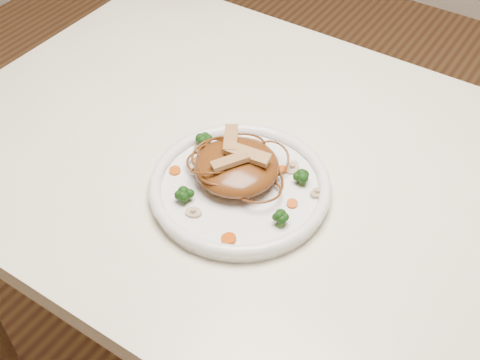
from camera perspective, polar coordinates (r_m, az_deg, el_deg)
The scene contains 19 objects.
table at distance 1.11m, azimuth 3.26°, elevation -2.32°, with size 1.20×0.80×0.75m.
plate at distance 0.99m, azimuth 0.00°, elevation -0.90°, with size 0.29×0.29×0.02m, color white.
noodle_mound at distance 0.98m, azimuth -0.32°, elevation 1.25°, with size 0.14×0.14×0.04m, color #583010.
chicken_a at distance 0.96m, azimuth 0.76°, elevation 2.36°, with size 0.07×0.02×0.01m, color tan.
chicken_b at distance 0.99m, azimuth -0.86°, elevation 3.80°, with size 0.07×0.02×0.01m, color tan.
chicken_c at distance 0.95m, azimuth -0.88°, elevation 1.73°, with size 0.06×0.02×0.01m, color tan.
broccoli_0 at distance 0.98m, azimuth 5.68°, elevation 0.24°, with size 0.02×0.02×0.03m, color #0E360B, non-canonical shape.
broccoli_1 at distance 1.04m, azimuth -3.35°, elevation 3.68°, with size 0.03×0.03×0.03m, color #0E360B, non-canonical shape.
broccoli_2 at distance 0.95m, azimuth -5.04°, elevation -1.33°, with size 0.02×0.02×0.03m, color #0E360B, non-canonical shape.
broccoli_3 at distance 0.92m, azimuth 3.74°, elevation -3.57°, with size 0.02×0.02×0.03m, color #0E360B, non-canonical shape.
carrot_0 at distance 1.01m, azimuth 3.88°, elevation 0.94°, with size 0.02×0.02×0.01m, color #C44807.
carrot_1 at distance 1.01m, azimuth -5.98°, elevation 0.85°, with size 0.02×0.02×0.01m, color #C44807.
carrot_2 at distance 0.96m, azimuth 4.79°, elevation -2.17°, with size 0.02×0.02×0.01m, color #C44807.
carrot_3 at distance 1.05m, azimuth -0.07°, elevation 3.44°, with size 0.02×0.02×0.01m, color #C44807.
carrot_4 at distance 0.91m, azimuth -1.05°, elevation -5.39°, with size 0.02×0.02×0.01m, color #C44807.
mushroom_0 at distance 0.94m, azimuth -4.27°, elevation -2.98°, with size 0.03×0.03×0.01m, color #C7B595.
mushroom_1 at distance 0.97m, azimuth 7.05°, elevation -1.19°, with size 0.02×0.02×0.01m, color #C7B595.
mushroom_2 at distance 1.04m, azimuth -3.69°, elevation 2.84°, with size 0.03×0.03×0.01m, color #C7B595.
mushroom_3 at distance 1.01m, azimuth 4.81°, elevation 1.11°, with size 0.03×0.03×0.01m, color #C7B595.
Camera 1 is at (0.36, -0.66, 1.47)m, focal length 46.69 mm.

